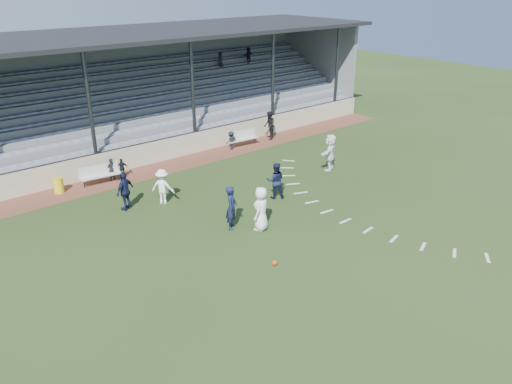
% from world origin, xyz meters
% --- Properties ---
extents(ground, '(90.00, 90.00, 0.00)m').
position_xyz_m(ground, '(0.00, 0.00, 0.00)').
color(ground, '#273A17').
rests_on(ground, ground).
extents(cinder_track, '(34.00, 2.00, 0.02)m').
position_xyz_m(cinder_track, '(0.00, 10.50, 0.01)').
color(cinder_track, brown).
rests_on(cinder_track, ground).
extents(retaining_wall, '(34.00, 0.18, 1.20)m').
position_xyz_m(retaining_wall, '(0.00, 11.55, 0.60)').
color(retaining_wall, '#C4B897').
rests_on(retaining_wall, ground).
extents(bench_left, '(2.03, 0.66, 0.95)m').
position_xyz_m(bench_left, '(-3.38, 10.56, 0.58)').
color(bench_left, beige).
rests_on(bench_left, cinder_track).
extents(bench_right, '(2.03, 0.62, 0.95)m').
position_xyz_m(bench_right, '(5.74, 10.73, 0.58)').
color(bench_right, beige).
rests_on(bench_right, cinder_track).
extents(trash_bin, '(0.46, 0.46, 0.74)m').
position_xyz_m(trash_bin, '(-5.37, 10.73, 0.39)').
color(trash_bin, yellow).
rests_on(trash_bin, cinder_track).
extents(football, '(0.20, 0.20, 0.20)m').
position_xyz_m(football, '(-1.78, -0.69, 0.10)').
color(football, '#E53D0D').
rests_on(football, ground).
extents(player_white_lead, '(1.08, 0.96, 1.85)m').
position_xyz_m(player_white_lead, '(-0.37, 1.74, 0.92)').
color(player_white_lead, white).
rests_on(player_white_lead, ground).
extents(player_navy_lead, '(0.80, 0.79, 1.86)m').
position_xyz_m(player_navy_lead, '(-1.22, 2.58, 0.93)').
color(player_navy_lead, '#141938').
rests_on(player_navy_lead, ground).
extents(player_navy_mid, '(1.06, 1.02, 1.72)m').
position_xyz_m(player_navy_mid, '(2.18, 3.71, 0.86)').
color(player_navy_mid, '#141938').
rests_on(player_navy_mid, ground).
extents(player_white_wing, '(1.13, 1.21, 1.64)m').
position_xyz_m(player_white_wing, '(-2.14, 6.50, 0.82)').
color(player_white_wing, white).
rests_on(player_white_wing, ground).
extents(player_navy_wing, '(1.12, 0.83, 1.77)m').
position_xyz_m(player_navy_wing, '(-3.72, 7.00, 0.88)').
color(player_navy_wing, '#141938').
rests_on(player_navy_wing, ground).
extents(player_white_back, '(1.87, 1.33, 1.94)m').
position_xyz_m(player_white_back, '(6.89, 4.64, 0.97)').
color(player_white_back, white).
rests_on(player_white_back, ground).
extents(official, '(1.05, 1.09, 1.77)m').
position_xyz_m(official, '(7.91, 10.70, 0.91)').
color(official, black).
rests_on(official, cinder_track).
extents(sub_left_near, '(0.48, 0.38, 1.16)m').
position_xyz_m(sub_left_near, '(-2.75, 10.57, 0.60)').
color(sub_left_near, black).
rests_on(sub_left_near, cinder_track).
extents(sub_left_far, '(0.64, 0.41, 1.02)m').
position_xyz_m(sub_left_far, '(-2.16, 10.58, 0.53)').
color(sub_left_far, black).
rests_on(sub_left_far, cinder_track).
extents(sub_right, '(0.72, 0.43, 1.09)m').
position_xyz_m(sub_right, '(4.86, 10.62, 0.57)').
color(sub_right, black).
rests_on(sub_right, cinder_track).
extents(grandstand, '(34.60, 9.00, 6.61)m').
position_xyz_m(grandstand, '(0.01, 16.26, 2.20)').
color(grandstand, gray).
rests_on(grandstand, ground).
extents(penalty_arc, '(3.89, 14.63, 0.01)m').
position_xyz_m(penalty_arc, '(4.12, 0.00, 0.01)').
color(penalty_arc, silver).
rests_on(penalty_arc, ground).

